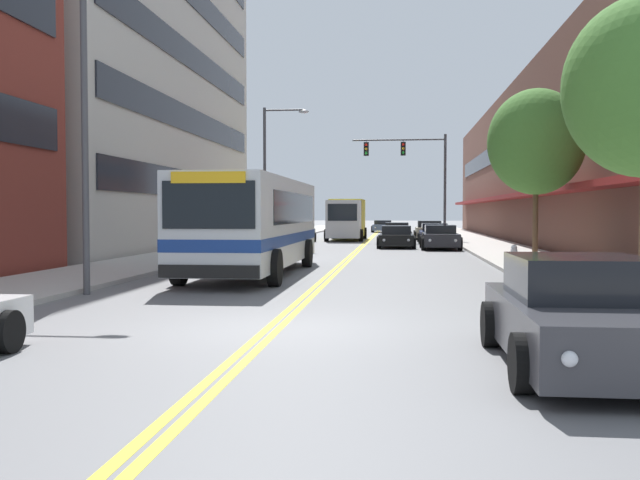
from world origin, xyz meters
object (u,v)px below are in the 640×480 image
Objects in this scene: street_tree_right_mid at (536,142)px; fire_hydrant at (514,256)px; car_black_moving_lead at (396,237)px; street_lamp_left_far at (271,164)px; city_bus at (255,221)px; car_champagne_moving_second at (397,232)px; traffic_signal_mast at (414,165)px; street_lamp_left_near at (97,105)px; car_beige_parked_right_mid at (429,231)px; box_truck at (347,218)px; car_navy_parked_right_far at (434,234)px; car_silver_parked_left_far at (298,233)px; car_dark_grey_parked_right_foreground at (581,317)px; car_red_parked_left_near at (278,237)px; car_charcoal_parked_right_end at (440,238)px; car_slate_blue_moving_third at (383,226)px.

street_tree_right_mid reaches higher than fire_hydrant.
street_lamp_left_far reaches higher than car_black_moving_lead.
city_bus is 1.74× the size of street_tree_right_mid.
street_tree_right_mid is (5.12, -22.16, 3.95)m from car_champagne_moving_second.
street_lamp_left_near is (-8.15, -32.49, -0.64)m from traffic_signal_mast.
box_truck is at bearing -162.17° from car_beige_parked_right_mid.
car_navy_parked_right_far is (6.84, 23.64, -1.12)m from city_bus.
car_silver_parked_left_far is at bearing 121.92° from street_tree_right_mid.
street_lamp_left_near is (-9.38, -29.81, 3.91)m from car_navy_parked_right_far.
car_navy_parked_right_far is at bearing 94.14° from fire_hydrant.
car_dark_grey_parked_right_foreground reaches higher than car_black_moving_lead.
car_red_parked_left_near is at bearing -90.44° from car_silver_parked_left_far.
car_silver_parked_left_far is 0.63× the size of street_lamp_left_far.
city_bus is at bearing 67.64° from street_lamp_left_near.
car_silver_parked_left_far is 7.37m from car_champagne_moving_second.
street_lamp_left_far is (-0.58, -6.27, 4.02)m from car_silver_parked_left_far.
street_tree_right_mid is (8.66, -23.31, 3.01)m from box_truck.
traffic_signal_mast is 0.93× the size of street_lamp_left_far.
box_truck is 1.02× the size of traffic_signal_mast.
car_charcoal_parked_right_end is at bearing -63.50° from box_truck.
car_beige_parked_right_mid is at bearing 75.46° from street_lamp_left_near.
car_dark_grey_parked_right_foreground is at bearing -36.61° from street_lamp_left_near.
car_red_parked_left_near is 30.05m from car_dark_grey_parked_right_foreground.
fire_hydrant is at bearing -73.81° from box_truck.
car_slate_blue_moving_third is at bearing 98.81° from car_navy_parked_right_far.
car_beige_parked_right_mid is at bearing 90.04° from car_charcoal_parked_right_end.
car_champagne_moving_second is at bearing 103.01° from street_tree_right_mid.
car_black_moving_lead is at bearing -87.34° from car_slate_blue_moving_third.
street_lamp_left_near is (-5.55, -54.55, 3.94)m from car_slate_blue_moving_third.
car_charcoal_parked_right_end is (-0.07, -7.60, 0.03)m from car_navy_parked_right_far.
box_truck is (-3.54, 10.40, 0.96)m from car_black_moving_lead.
box_truck reaches higher than car_charcoal_parked_right_end.
car_charcoal_parked_right_end is 0.62× the size of box_truck.
car_red_parked_left_near is 16.58m from car_beige_parked_right_mid.
street_tree_right_mid is at bearing 25.23° from city_bus.
car_slate_blue_moving_third is at bearing 96.73° from traffic_signal_mast.
street_lamp_left_far is at bearing 116.94° from car_red_parked_left_near.
city_bus is at bearing -104.33° from car_black_moving_lead.
city_bus is 15.74m from car_red_parked_left_near.
car_black_moving_lead is (6.39, 1.83, -0.05)m from car_red_parked_left_near.
box_truck reaches higher than car_silver_parked_left_far.
car_black_moving_lead is at bearing -97.47° from traffic_signal_mast.
car_black_moving_lead is (6.33, -5.48, -0.06)m from car_silver_parked_left_far.
car_dark_grey_parked_right_foreground is 30.65m from car_black_moving_lead.
car_slate_blue_moving_third is (-3.83, 24.75, -0.02)m from car_navy_parked_right_far.
car_red_parked_left_near is 11.92m from car_navy_parked_right_far.
box_truck is (-5.94, 4.17, 0.95)m from car_navy_parked_right_far.
box_truck reaches higher than car_slate_blue_moving_third.
street_lamp_left_near is at bearing -95.80° from car_slate_blue_moving_third.
car_beige_parked_right_mid is 1.03× the size of car_slate_blue_moving_third.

